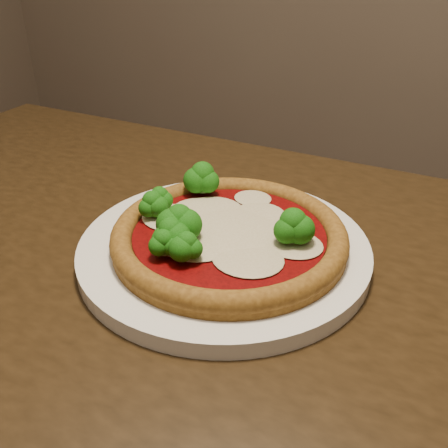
% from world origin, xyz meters
% --- Properties ---
extents(dining_table, '(1.34, 0.73, 0.75)m').
position_xyz_m(dining_table, '(0.14, 0.21, 0.65)').
color(dining_table, black).
rests_on(dining_table, floor).
extents(plate, '(0.32, 0.32, 0.02)m').
position_xyz_m(plate, '(0.10, 0.25, 0.76)').
color(plate, silver).
rests_on(plate, dining_table).
extents(pizza, '(0.25, 0.25, 0.06)m').
position_xyz_m(pizza, '(0.10, 0.25, 0.78)').
color(pizza, brown).
rests_on(pizza, plate).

